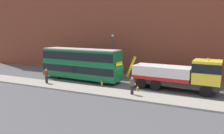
# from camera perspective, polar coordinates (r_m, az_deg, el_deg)

# --- Properties ---
(ground_plane) EXTENTS (120.00, 120.00, 0.00)m
(ground_plane) POSITION_cam_1_polar(r_m,az_deg,el_deg) (25.97, 4.09, -4.60)
(ground_plane) COLOR #4C4C51
(near_kerb) EXTENTS (60.00, 2.80, 0.15)m
(near_kerb) POSITION_cam_1_polar(r_m,az_deg,el_deg) (22.21, 0.19, -6.79)
(near_kerb) COLOR gray
(near_kerb) RESTS_ON ground_plane
(building_facade) EXTENTS (60.00, 1.50, 16.00)m
(building_facade) POSITION_cam_1_polar(r_m,az_deg,el_deg) (31.42, 8.61, 12.57)
(building_facade) COLOR brown
(building_facade) RESTS_ON ground_plane
(recovery_tow_truck) EXTENTS (10.21, 3.14, 3.67)m
(recovery_tow_truck) POSITION_cam_1_polar(r_m,az_deg,el_deg) (23.99, 17.18, -1.86)
(recovery_tow_truck) COLOR #2D2D2D
(recovery_tow_truck) RESTS_ON ground_plane
(double_decker_bus) EXTENTS (11.15, 3.17, 4.06)m
(double_decker_bus) POSITION_cam_1_polar(r_m,az_deg,el_deg) (28.26, -8.18, 1.08)
(double_decker_bus) COLOR #146B38
(double_decker_bus) RESTS_ON ground_plane
(pedestrian_onlooker) EXTENTS (0.40, 0.47, 1.71)m
(pedestrian_onlooker) POSITION_cam_1_polar(r_m,az_deg,el_deg) (26.94, -16.87, -2.33)
(pedestrian_onlooker) COLOR #232333
(pedestrian_onlooker) RESTS_ON near_kerb
(pedestrian_bystander) EXTENTS (0.47, 0.42, 1.71)m
(pedestrian_bystander) POSITION_cam_1_polar(r_m,az_deg,el_deg) (21.33, 5.32, -4.99)
(pedestrian_bystander) COLOR #232333
(pedestrian_bystander) RESTS_ON near_kerb
(traffic_cone_near_bus) EXTENTS (0.36, 0.36, 0.72)m
(traffic_cone_near_bus) POSITION_cam_1_polar(r_m,az_deg,el_deg) (24.98, -2.72, -4.34)
(traffic_cone_near_bus) COLOR orange
(traffic_cone_near_bus) RESTS_ON ground_plane
(traffic_cone_midway) EXTENTS (0.36, 0.36, 0.72)m
(traffic_cone_midway) POSITION_cam_1_polar(r_m,az_deg,el_deg) (23.07, 6.73, -5.56)
(traffic_cone_midway) COLOR orange
(traffic_cone_midway) RESTS_ON ground_plane
(street_lamp) EXTENTS (0.36, 0.36, 5.83)m
(street_lamp) POSITION_cam_1_polar(r_m,az_deg,el_deg) (30.84, 0.14, 4.18)
(street_lamp) COLOR #38383D
(street_lamp) RESTS_ON ground_plane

